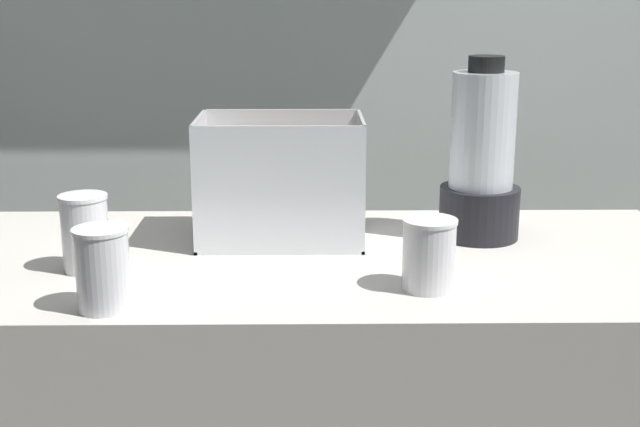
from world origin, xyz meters
The scene contains 6 objects.
back_wall_unit centered at (-0.01, 0.77, 1.27)m, with size 2.60×0.24×2.50m.
carrot_display_bin centered at (-0.08, 0.11, 0.98)m, with size 0.31×0.21×0.24m.
blender_pitcher centered at (0.31, 0.12, 1.05)m, with size 0.15×0.15×0.35m.
juice_cup_beet_far_left centered at (-0.40, -0.07, 0.96)m, with size 0.08×0.08×0.13m.
juice_cup_orange_left centered at (-0.33, -0.26, 0.96)m, with size 0.08×0.08×0.13m.
juice_cup_beet_middle centered at (0.17, -0.17, 0.95)m, with size 0.09×0.09×0.12m.
Camera 1 is at (-0.02, -1.47, 1.38)m, focal length 47.66 mm.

